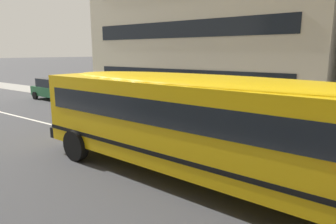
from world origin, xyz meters
name	(u,v)px	position (x,y,z in m)	size (l,w,h in m)	color
school_bus	(217,121)	(-3.39, -1.27, 1.79)	(13.56, 3.49, 3.01)	yellow
parked_car_dark_blue_under_tree	(125,98)	(-12.73, 4.73, 0.84)	(3.94, 1.96, 1.64)	navy
parked_car_green_far_corner	(53,89)	(-20.55, 4.83, 0.84)	(3.95, 1.98, 1.64)	#236038
apartment_block_far_left	(219,14)	(-11.48, 14.40, 6.65)	(18.21, 11.26, 13.30)	beige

